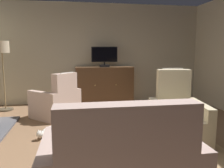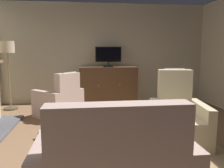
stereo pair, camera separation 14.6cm
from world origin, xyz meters
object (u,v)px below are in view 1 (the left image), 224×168
television (104,56)px  coffee_table (96,125)px  armchair_angled_to_table (177,120)px  cat (48,131)px  floor_lamp (2,56)px  tv_cabinet (104,86)px  armchair_facing_sofa (57,103)px  tv_remote (113,123)px

television → coffee_table: 3.08m
television → armchair_angled_to_table: bearing=-73.5°
cat → floor_lamp: floor_lamp is taller
tv_cabinet → cat: bearing=-119.8°
tv_cabinet → armchair_facing_sofa: bearing=-138.2°
tv_cabinet → television: bearing=-90.0°
armchair_facing_sofa → armchair_angled_to_table: (2.04, -1.75, 0.03)m
armchair_facing_sofa → floor_lamp: size_ratio=0.69×
floor_lamp → tv_cabinet: bearing=6.4°
tv_cabinet → armchair_facing_sofa: (-1.22, -1.09, -0.17)m
television → armchair_angled_to_table: size_ratio=0.59×
coffee_table → armchair_angled_to_table: (1.34, 0.10, -0.02)m
tv_cabinet → television: television is taller
tv_remote → floor_lamp: floor_lamp is taller
armchair_angled_to_table → floor_lamp: bearing=142.7°
floor_lamp → cat: bearing=-57.9°
tv_cabinet → cat: (-1.29, -2.26, -0.41)m
armchair_facing_sofa → floor_lamp: (-1.31, 0.80, 1.03)m
tv_cabinet → armchair_facing_sofa: size_ratio=1.34×
tv_cabinet → tv_remote: tv_cabinet is taller
tv_remote → floor_lamp: 3.67m
tv_cabinet → armchair_facing_sofa: tv_cabinet is taller
tv_remote → television: bearing=-150.6°
armchair_angled_to_table → cat: bearing=164.7°
coffee_table → cat: (-0.78, 0.67, -0.29)m
cat → coffee_table: bearing=-40.9°
armchair_facing_sofa → armchair_angled_to_table: size_ratio=0.99×
cat → floor_lamp: bearing=122.1°
floor_lamp → coffee_table: bearing=-52.7°
television → armchair_angled_to_table: television is taller
television → tv_remote: (-0.29, -2.99, -0.89)m
television → armchair_facing_sofa: 1.89m
cat → floor_lamp: 2.65m
armchair_angled_to_table → armchair_facing_sofa: bearing=139.5°
coffee_table → armchair_facing_sofa: bearing=110.9°
armchair_facing_sofa → floor_lamp: 1.85m
television → tv_remote: 3.14m
coffee_table → floor_lamp: floor_lamp is taller
tv_cabinet → tv_remote: bearing=-95.3°
floor_lamp → television: bearing=5.3°
armchair_facing_sofa → armchair_angled_to_table: bearing=-40.5°
coffee_table → floor_lamp: bearing=127.3°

